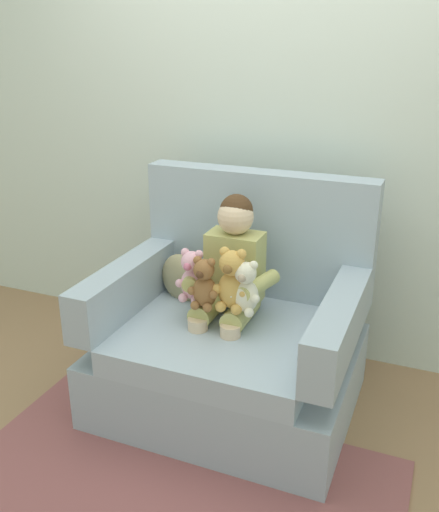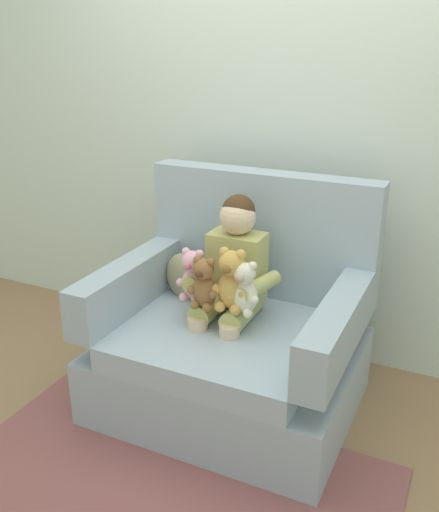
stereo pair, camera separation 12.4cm
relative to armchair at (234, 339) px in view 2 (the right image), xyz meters
The scene contains 10 objects.
ground_plane 0.34m from the armchair, 90.00° to the right, with size 8.00×8.00×0.00m, color #936D4C.
back_wall 1.18m from the armchair, 90.00° to the left, with size 6.00×0.10×2.60m, color silver.
floor_rug 0.84m from the armchair, 90.00° to the right, with size 1.79×1.26×0.01m, color #8C4C4C.
armchair is the anchor object (origin of this frame).
seated_child 0.33m from the armchair, 138.46° to the left, with size 0.45×0.39×0.82m.
plush_pink 0.39m from the armchair, 149.14° to the right, with size 0.15×0.12×0.25m.
plush_honey 0.38m from the armchair, 72.18° to the right, with size 0.17×0.14×0.29m.
plush_cream 0.38m from the armchair, 50.21° to the right, with size 0.15×0.12×0.25m.
plush_brown 0.38m from the armchair, 119.35° to the right, with size 0.14×0.12×0.24m.
throw_pillow 0.41m from the armchair, 159.32° to the left, with size 0.26×0.12×0.26m, color #998C66.
Camera 2 is at (0.98, -2.15, 1.71)m, focal length 39.77 mm.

